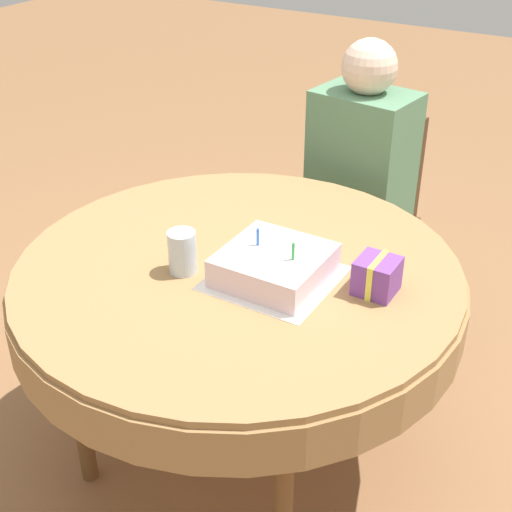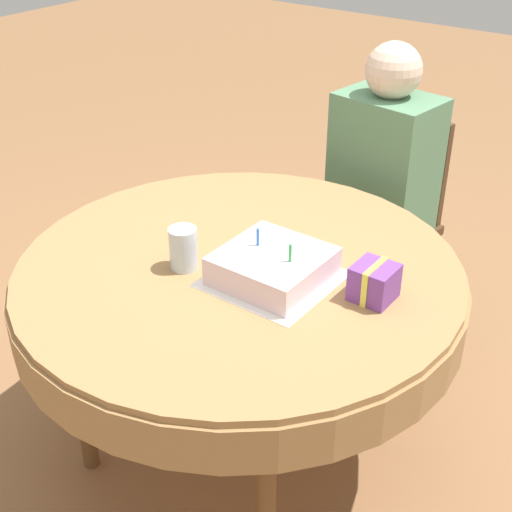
{
  "view_description": "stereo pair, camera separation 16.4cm",
  "coord_description": "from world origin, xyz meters",
  "px_view_note": "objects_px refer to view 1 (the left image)",
  "views": [
    {
      "loc": [
        0.9,
        -1.42,
        1.73
      ],
      "look_at": [
        0.06,
        -0.0,
        0.75
      ],
      "focal_mm": 50.0,
      "sensor_mm": 36.0,
      "label": 1
    },
    {
      "loc": [
        1.04,
        -1.33,
        1.73
      ],
      "look_at": [
        0.06,
        -0.0,
        0.75
      ],
      "focal_mm": 50.0,
      "sensor_mm": 36.0,
      "label": 2
    }
  ],
  "objects_px": {
    "gift_box": "(377,276)",
    "chair": "(365,211)",
    "person": "(359,165)",
    "birthday_cake": "(274,265)",
    "drinking_glass": "(182,252)"
  },
  "relations": [
    {
      "from": "gift_box",
      "to": "chair",
      "type": "bearing_deg",
      "value": 113.57
    },
    {
      "from": "person",
      "to": "chair",
      "type": "bearing_deg",
      "value": 90.0
    },
    {
      "from": "chair",
      "to": "person",
      "type": "bearing_deg",
      "value": -90.0
    },
    {
      "from": "birthday_cake",
      "to": "drinking_glass",
      "type": "distance_m",
      "value": 0.25
    },
    {
      "from": "gift_box",
      "to": "drinking_glass",
      "type": "bearing_deg",
      "value": -160.38
    },
    {
      "from": "chair",
      "to": "person",
      "type": "height_order",
      "value": "person"
    },
    {
      "from": "birthday_cake",
      "to": "gift_box",
      "type": "xyz_separation_m",
      "value": [
        0.26,
        0.08,
        0.01
      ]
    },
    {
      "from": "person",
      "to": "gift_box",
      "type": "distance_m",
      "value": 0.88
    },
    {
      "from": "birthday_cake",
      "to": "person",
      "type": "bearing_deg",
      "value": 98.58
    },
    {
      "from": "drinking_glass",
      "to": "birthday_cake",
      "type": "bearing_deg",
      "value": 22.09
    },
    {
      "from": "person",
      "to": "birthday_cake",
      "type": "height_order",
      "value": "person"
    },
    {
      "from": "drinking_glass",
      "to": "gift_box",
      "type": "bearing_deg",
      "value": 19.62
    },
    {
      "from": "birthday_cake",
      "to": "gift_box",
      "type": "distance_m",
      "value": 0.27
    },
    {
      "from": "chair",
      "to": "drinking_glass",
      "type": "relative_size",
      "value": 7.02
    },
    {
      "from": "birthday_cake",
      "to": "gift_box",
      "type": "bearing_deg",
      "value": 17.33
    }
  ]
}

